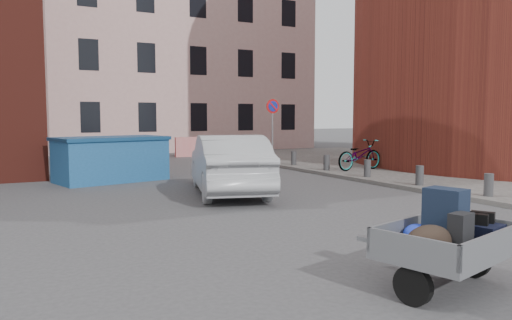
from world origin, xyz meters
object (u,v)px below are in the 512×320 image
silver_car (229,164)px  bicycle (360,155)px  trailer (446,240)px  dumpster (111,159)px

silver_car → bicycle: bearing=-144.7°
trailer → silver_car: size_ratio=0.41×
dumpster → bicycle: bearing=-25.6°
dumpster → bicycle: size_ratio=1.78×
trailer → silver_car: bearing=69.6°
trailer → dumpster: 12.05m
dumpster → bicycle: 8.58m
dumpster → silver_car: (2.21, -4.05, 0.07)m
silver_car → bicycle: size_ratio=2.31×
trailer → dumpster: (-1.35, 11.97, 0.10)m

